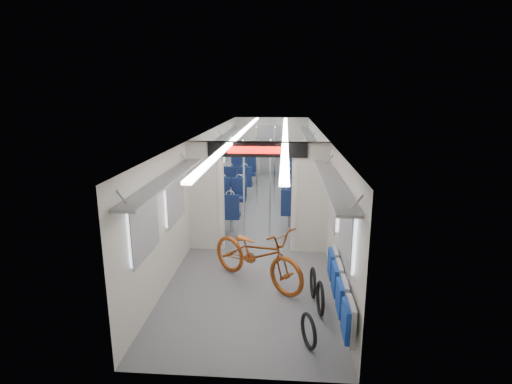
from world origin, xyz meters
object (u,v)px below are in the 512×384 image
seat_bay_far_left (241,174)px  stanchion_far_left (257,166)px  bicycle (257,254)px  flip_bench (340,288)px  stanchion_near_right (270,192)px  bike_hoop_b (320,300)px  stanchion_far_right (274,165)px  stanchion_near_left (244,192)px  bike_hoop_a (309,333)px  bike_hoop_c (313,284)px  seat_bay_far_right (296,175)px  seat_bay_near_left (226,202)px  seat_bay_near_right (299,197)px

seat_bay_far_left → stanchion_far_left: stanchion_far_left is taller
seat_bay_far_left → stanchion_far_left: size_ratio=0.91×
bicycle → flip_bench: (1.26, -1.24, 0.04)m
bicycle → stanchion_near_right: size_ratio=0.89×
bike_hoop_b → stanchion_far_right: stanchion_far_right is taller
flip_bench → bike_hoop_b: 0.49m
seat_bay_far_left → stanchion_near_left: stanchion_near_left is taller
bike_hoop_a → bike_hoop_c: bike_hoop_c is taller
bike_hoop_a → stanchion_far_right: stanchion_far_right is taller
bike_hoop_a → seat_bay_far_right: (0.04, 8.60, 0.35)m
bike_hoop_a → seat_bay_far_left: bearing=102.1°
seat_bay_far_left → stanchion_far_right: stanchion_far_right is taller
seat_bay_far_left → stanchion_far_left: bearing=-68.3°
flip_bench → stanchion_near_left: stanchion_near_left is taller
bike_hoop_a → seat_bay_near_left: bearing=109.5°
seat_bay_near_left → bike_hoop_a: bearing=-70.5°
seat_bay_near_left → seat_bay_near_right: seat_bay_near_right is taller
stanchion_far_right → bike_hoop_c: bearing=-82.1°
bike_hoop_c → stanchion_near_left: (-1.36, 2.36, 0.92)m
seat_bay_near_right → bike_hoop_c: bearing=-88.5°
seat_bay_far_right → seat_bay_near_left: bearing=-118.6°
bicycle → stanchion_far_left: 5.18m
bicycle → seat_bay_far_right: size_ratio=0.91×
seat_bay_far_left → stanchion_far_right: size_ratio=0.91×
stanchion_near_left → stanchion_near_right: bearing=10.9°
bike_hoop_c → seat_bay_near_right: size_ratio=0.24×
stanchion_near_right → flip_bench: bearing=-71.2°
seat_bay_near_right → stanchion_near_left: size_ratio=0.92×
bicycle → stanchion_far_right: stanchion_far_right is taller
bike_hoop_a → seat_bay_far_right: size_ratio=0.21×
seat_bay_near_right → seat_bay_far_left: (-1.87, 2.92, -0.00)m
flip_bench → seat_bay_near_right: (-0.42, 5.11, -0.03)m
bicycle → seat_bay_near_left: bicycle is taller
seat_bay_near_left → stanchion_near_left: (0.62, -1.47, 0.62)m
stanchion_near_left → stanchion_far_left: 3.21m
stanchion_near_right → stanchion_far_right: size_ratio=1.00×
seat_bay_near_left → seat_bay_far_left: size_ratio=0.93×
bike_hoop_a → stanchion_far_right: size_ratio=0.21×
bike_hoop_a → bike_hoop_c: size_ratio=0.95×
bicycle → stanchion_near_right: bearing=34.8°
seat_bay_far_right → stanchion_near_right: size_ratio=0.98×
seat_bay_near_right → stanchion_near_left: stanchion_near_left is taller
bike_hoop_a → bike_hoop_b: bike_hoop_b is taller
bike_hoop_c → seat_bay_near_right: 4.32m
bike_hoop_b → stanchion_far_left: stanchion_far_left is taller
flip_bench → seat_bay_near_right: 5.13m
bicycle → bike_hoop_a: (0.80, -1.78, -0.32)m
seat_bay_far_right → stanchion_near_left: (-1.25, -4.89, 0.58)m
bike_hoop_c → stanchion_far_left: (-1.32, 5.56, 0.92)m
seat_bay_near_right → seat_bay_far_left: bearing=122.6°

